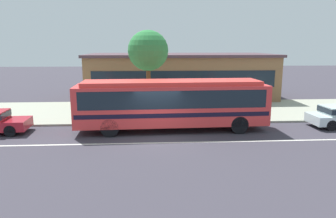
{
  "coord_description": "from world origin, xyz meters",
  "views": [
    {
      "loc": [
        -0.49,
        -16.36,
        4.89
      ],
      "look_at": [
        0.63,
        1.51,
        1.3
      ],
      "focal_mm": 33.99,
      "sensor_mm": 36.0,
      "label": 1
    }
  ],
  "objects_px": {
    "pedestrian_waiting_near_sign": "(220,103)",
    "pedestrian_walking_along_curb": "(198,105)",
    "street_tree_near_stop": "(148,51)",
    "bus_stop_sign": "(230,97)",
    "transit_bus": "(172,102)"
  },
  "relations": [
    {
      "from": "pedestrian_walking_along_curb",
      "to": "street_tree_near_stop",
      "type": "xyz_separation_m",
      "value": [
        -3.2,
        1.4,
        3.41
      ]
    },
    {
      "from": "transit_bus",
      "to": "bus_stop_sign",
      "type": "distance_m",
      "value": 4.26
    },
    {
      "from": "pedestrian_walking_along_curb",
      "to": "street_tree_near_stop",
      "type": "distance_m",
      "value": 4.88
    },
    {
      "from": "transit_bus",
      "to": "pedestrian_waiting_near_sign",
      "type": "height_order",
      "value": "transit_bus"
    },
    {
      "from": "transit_bus",
      "to": "bus_stop_sign",
      "type": "xyz_separation_m",
      "value": [
        3.86,
        1.8,
        -0.07
      ]
    },
    {
      "from": "bus_stop_sign",
      "to": "pedestrian_waiting_near_sign",
      "type": "bearing_deg",
      "value": 112.64
    },
    {
      "from": "pedestrian_walking_along_curb",
      "to": "bus_stop_sign",
      "type": "bearing_deg",
      "value": -6.78
    },
    {
      "from": "bus_stop_sign",
      "to": "street_tree_near_stop",
      "type": "height_order",
      "value": "street_tree_near_stop"
    },
    {
      "from": "pedestrian_walking_along_curb",
      "to": "bus_stop_sign",
      "type": "relative_size",
      "value": 0.72
    },
    {
      "from": "transit_bus",
      "to": "pedestrian_walking_along_curb",
      "type": "xyz_separation_m",
      "value": [
        1.86,
        2.04,
        -0.59
      ]
    },
    {
      "from": "pedestrian_waiting_near_sign",
      "to": "pedestrian_walking_along_curb",
      "type": "relative_size",
      "value": 0.99
    },
    {
      "from": "pedestrian_waiting_near_sign",
      "to": "bus_stop_sign",
      "type": "bearing_deg",
      "value": -67.36
    },
    {
      "from": "pedestrian_waiting_near_sign",
      "to": "pedestrian_walking_along_curb",
      "type": "bearing_deg",
      "value": -155.57
    },
    {
      "from": "pedestrian_waiting_near_sign",
      "to": "pedestrian_walking_along_curb",
      "type": "height_order",
      "value": "pedestrian_walking_along_curb"
    },
    {
      "from": "street_tree_near_stop",
      "to": "pedestrian_walking_along_curb",
      "type": "bearing_deg",
      "value": -23.56
    }
  ]
}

